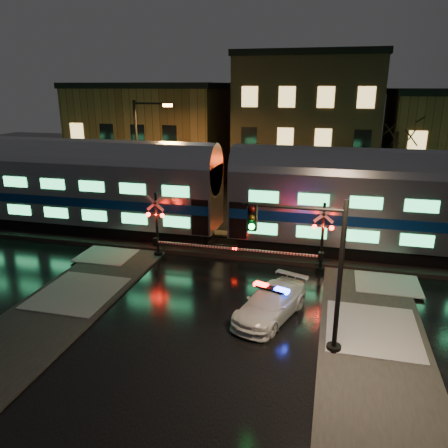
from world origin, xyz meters
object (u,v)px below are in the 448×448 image
at_px(streetlight, 141,153).
at_px(traffic_light, 313,273).
at_px(crossing_signal_left, 163,232).
at_px(crossing_signal_right, 314,245).
at_px(police_car, 271,303).

bearing_deg(streetlight, traffic_light, -47.53).
bearing_deg(crossing_signal_left, crossing_signal_right, 0.00).
xyz_separation_m(crossing_signal_left, streetlight, (-4.14, 6.70, 3.27)).
relative_size(traffic_light, streetlight, 0.69).
distance_m(police_car, streetlight, 16.61).
bearing_deg(police_car, traffic_light, -30.73).
bearing_deg(crossing_signal_right, streetlight, 151.59).
relative_size(crossing_signal_right, crossing_signal_left, 1.00).
relative_size(police_car, crossing_signal_right, 0.90).
bearing_deg(streetlight, crossing_signal_right, -28.41).
relative_size(crossing_signal_right, streetlight, 0.63).
height_order(crossing_signal_right, crossing_signal_left, crossing_signal_right).
height_order(crossing_signal_right, streetlight, streetlight).
relative_size(police_car, crossing_signal_left, 0.90).
xyz_separation_m(police_car, streetlight, (-10.93, 11.80, 4.16)).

